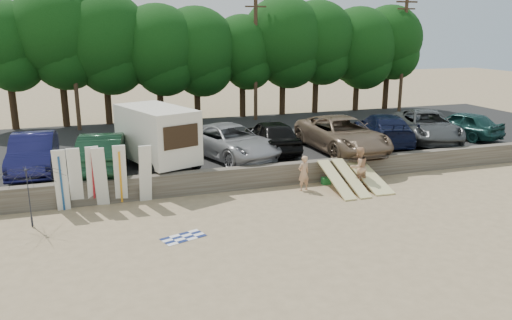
{
  "coord_description": "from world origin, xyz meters",
  "views": [
    {
      "loc": [
        -9.19,
        -17.65,
        7.0
      ],
      "look_at": [
        -2.31,
        3.0,
        1.28
      ],
      "focal_mm": 35.0,
      "sensor_mm": 36.0,
      "label": 1
    }
  ],
  "objects_px": {
    "cooler": "(326,181)",
    "car_7": "(462,124)",
    "box_trailer": "(157,134)",
    "car_2": "(230,141)",
    "car_1": "(103,152)",
    "car_4": "(342,134)",
    "beachgoer_a": "(304,173)",
    "car_6": "(427,126)",
    "car_0": "(33,153)",
    "car_3": "(271,136)",
    "beach_umbrella": "(31,197)",
    "car_5": "(383,129)",
    "beachgoer_b": "(359,167)"
  },
  "relations": [
    {
      "from": "car_7",
      "to": "car_5",
      "type": "bearing_deg",
      "value": -18.62
    },
    {
      "from": "car_1",
      "to": "beachgoer_a",
      "type": "relative_size",
      "value": 3.38
    },
    {
      "from": "car_3",
      "to": "car_0",
      "type": "bearing_deg",
      "value": 4.07
    },
    {
      "from": "car_4",
      "to": "cooler",
      "type": "relative_size",
      "value": 17.14
    },
    {
      "from": "box_trailer",
      "to": "car_4",
      "type": "distance_m",
      "value": 9.74
    },
    {
      "from": "car_1",
      "to": "cooler",
      "type": "bearing_deg",
      "value": 170.12
    },
    {
      "from": "car_1",
      "to": "beachgoer_b",
      "type": "distance_m",
      "value": 11.67
    },
    {
      "from": "car_2",
      "to": "car_7",
      "type": "xyz_separation_m",
      "value": [
        14.43,
        0.29,
        -0.03
      ]
    },
    {
      "from": "car_5",
      "to": "cooler",
      "type": "xyz_separation_m",
      "value": [
        -5.44,
        -3.92,
        -1.39
      ]
    },
    {
      "from": "car_1",
      "to": "car_7",
      "type": "relative_size",
      "value": 1.14
    },
    {
      "from": "car_4",
      "to": "beachgoer_a",
      "type": "bearing_deg",
      "value": -138.05
    },
    {
      "from": "car_1",
      "to": "car_5",
      "type": "relative_size",
      "value": 0.92
    },
    {
      "from": "car_1",
      "to": "car_7",
      "type": "distance_m",
      "value": 20.59
    },
    {
      "from": "car_1",
      "to": "car_4",
      "type": "xyz_separation_m",
      "value": [
        12.15,
        -0.06,
        0.02
      ]
    },
    {
      "from": "car_4",
      "to": "car_6",
      "type": "relative_size",
      "value": 1.05
    },
    {
      "from": "box_trailer",
      "to": "car_4",
      "type": "relative_size",
      "value": 0.76
    },
    {
      "from": "box_trailer",
      "to": "car_5",
      "type": "xyz_separation_m",
      "value": [
        12.76,
        0.99,
        -0.74
      ]
    },
    {
      "from": "car_1",
      "to": "beachgoer_a",
      "type": "height_order",
      "value": "car_1"
    },
    {
      "from": "car_3",
      "to": "car_6",
      "type": "height_order",
      "value": "car_3"
    },
    {
      "from": "car_0",
      "to": "car_1",
      "type": "distance_m",
      "value": 3.1
    },
    {
      "from": "car_5",
      "to": "beach_umbrella",
      "type": "distance_m",
      "value": 18.65
    },
    {
      "from": "car_0",
      "to": "car_6",
      "type": "bearing_deg",
      "value": 0.77
    },
    {
      "from": "car_2",
      "to": "car_6",
      "type": "bearing_deg",
      "value": -18.97
    },
    {
      "from": "car_1",
      "to": "car_6",
      "type": "height_order",
      "value": "car_1"
    },
    {
      "from": "car_4",
      "to": "car_7",
      "type": "distance_m",
      "value": 8.46
    },
    {
      "from": "car_0",
      "to": "beach_umbrella",
      "type": "bearing_deg",
      "value": -85.71
    },
    {
      "from": "box_trailer",
      "to": "car_2",
      "type": "xyz_separation_m",
      "value": [
        3.71,
        0.66,
        -0.76
      ]
    },
    {
      "from": "car_2",
      "to": "box_trailer",
      "type": "bearing_deg",
      "value": 169.93
    },
    {
      "from": "car_4",
      "to": "beachgoer_a",
      "type": "height_order",
      "value": "car_4"
    },
    {
      "from": "car_1",
      "to": "beachgoer_b",
      "type": "bearing_deg",
      "value": 168.08
    },
    {
      "from": "car_6",
      "to": "beach_umbrella",
      "type": "height_order",
      "value": "car_6"
    },
    {
      "from": "car_6",
      "to": "car_7",
      "type": "height_order",
      "value": "car_6"
    },
    {
      "from": "beachgoer_b",
      "to": "beach_umbrella",
      "type": "distance_m",
      "value": 13.67
    },
    {
      "from": "beachgoer_b",
      "to": "car_7",
      "type": "bearing_deg",
      "value": -164.24
    },
    {
      "from": "car_2",
      "to": "car_4",
      "type": "xyz_separation_m",
      "value": [
        6.0,
        -0.53,
        0.07
      ]
    },
    {
      "from": "car_4",
      "to": "beachgoer_b",
      "type": "xyz_separation_m",
      "value": [
        -1.18,
        -3.88,
        -0.67
      ]
    },
    {
      "from": "car_6",
      "to": "beachgoer_a",
      "type": "height_order",
      "value": "car_6"
    },
    {
      "from": "car_0",
      "to": "car_2",
      "type": "distance_m",
      "value": 9.16
    },
    {
      "from": "cooler",
      "to": "car_7",
      "type": "bearing_deg",
      "value": 23.38
    },
    {
      "from": "beachgoer_a",
      "to": "car_7",
      "type": "bearing_deg",
      "value": -174.53
    },
    {
      "from": "car_0",
      "to": "beachgoer_a",
      "type": "bearing_deg",
      "value": -20.17
    },
    {
      "from": "car_5",
      "to": "car_6",
      "type": "distance_m",
      "value": 2.87
    },
    {
      "from": "car_1",
      "to": "car_5",
      "type": "distance_m",
      "value": 15.22
    },
    {
      "from": "car_2",
      "to": "car_3",
      "type": "distance_m",
      "value": 2.45
    },
    {
      "from": "beachgoer_a",
      "to": "beach_umbrella",
      "type": "distance_m",
      "value": 11.12
    },
    {
      "from": "car_5",
      "to": "beachgoer_a",
      "type": "distance_m",
      "value": 8.15
    },
    {
      "from": "box_trailer",
      "to": "beachgoer_a",
      "type": "xyz_separation_m",
      "value": [
        5.95,
        -3.43,
        -1.49
      ]
    },
    {
      "from": "car_7",
      "to": "cooler",
      "type": "relative_size",
      "value": 12.41
    },
    {
      "from": "car_7",
      "to": "beachgoer_a",
      "type": "height_order",
      "value": "car_7"
    },
    {
      "from": "car_6",
      "to": "beach_umbrella",
      "type": "bearing_deg",
      "value": -146.32
    }
  ]
}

